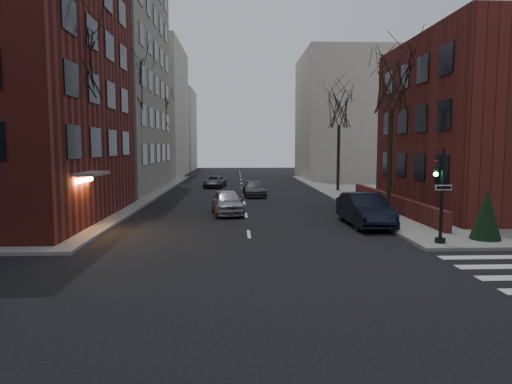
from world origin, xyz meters
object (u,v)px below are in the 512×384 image
Objects in this scene: tree_left_b at (128,84)px; car_lane_far at (215,182)px; parked_sedan at (365,210)px; tree_left_a at (71,60)px; car_lane_silver at (227,202)px; car_lane_gray at (254,189)px; tree_right_a at (392,82)px; traffic_signal at (440,201)px; streetlamp_near at (124,146)px; tree_left_c at (159,110)px; sandwich_board at (362,203)px; evergreen_shrub at (486,214)px; tree_right_b at (339,109)px; streetlamp_far at (168,146)px.

car_lane_far is at bearing 61.54° from tree_left_b.
parked_sedan is 1.24× the size of car_lane_far.
car_lane_silver is at bearing 30.83° from tree_left_a.
tree_left_b reaches higher than car_lane_gray.
car_lane_far is at bearing 121.22° from tree_right_a.
traffic_signal is 20.86m from streetlamp_near.
tree_left_b reaches higher than tree_left_c.
traffic_signal is at bearing -16.65° from tree_left_a.
car_lane_silver is at bearing 133.57° from traffic_signal.
streetlamp_near is at bearing -88.09° from tree_left_c.
streetlamp_near is 11.78m from car_lane_gray.
tree_left_c is at bearing 91.91° from streetlamp_near.
tree_left_b is 10.63× the size of sandwich_board.
evergreen_shrub is at bearing -12.90° from tree_left_a.
tree_right_a reaches higher than tree_right_b.
streetlamp_near is 16.29m from sandwich_board.
traffic_signal is 0.64× the size of streetlamp_near.
parked_sedan is 6.03m from evergreen_shrub.
tree_left_a reaches higher than car_lane_gray.
parked_sedan is 2.40× the size of evergreen_shrub.
car_lane_silver is (-9.10, 9.56, -1.15)m from traffic_signal.
traffic_signal is 0.44× the size of tree_right_b.
streetlamp_far is 1.48× the size of car_lane_far.
car_lane_silver reaches higher than car_lane_far.
sandwich_board is (1.10, 4.44, -0.20)m from parked_sedan.
sandwich_board is at bearing 93.84° from traffic_signal.
tree_left_c is (-16.74, 31.01, 6.12)m from traffic_signal.
tree_left_a reaches higher than sandwich_board.
car_lane_silver is (7.64, -21.44, -7.27)m from tree_left_c.
tree_right_b is 23.30m from evergreen_shrub.
tree_left_c is 1.06× the size of tree_right_b.
tree_left_c is 4.33m from streetlamp_far.
tree_left_a is at bearing -128.27° from car_lane_gray.
car_lane_far is at bearing 75.40° from tree_left_a.
tree_left_b is 2.44× the size of car_lane_silver.
tree_right_b reaches higher than car_lane_gray.
parked_sedan reaches higher than car_lane_silver.
parked_sedan is 4.58m from sandwich_board.
evergreen_shrub is at bearing 15.05° from traffic_signal.
tree_right_b is at bearing -17.08° from car_lane_far.
sandwich_board is at bearing -56.61° from streetlamp_far.
traffic_signal is 30.11m from car_lane_far.
tree_right_b is at bearing 46.50° from car_lane_silver.
tree_left_c is 1.86× the size of parked_sedan.
tree_left_a is 20.88m from evergreen_shrub.
evergreen_shrub is at bearing -79.88° from tree_right_a.
parked_sedan is at bearing -62.75° from streetlamp_far.
parked_sedan reaches higher than sandwich_board.
parked_sedan reaches higher than car_lane_gray.
streetlamp_far is 24.72m from car_lane_silver.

